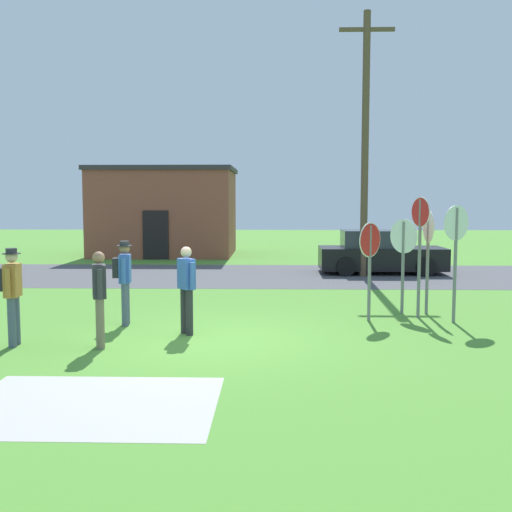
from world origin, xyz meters
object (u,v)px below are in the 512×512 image
Objects in this scene: stop_sign_nearest at (403,249)px; stop_sign_low_front at (370,254)px; person_with_sunhat at (124,276)px; utility_pole at (365,140)px; stop_sign_far_back at (420,237)px; stop_sign_rear_right at (456,243)px; person_near_signs at (12,289)px; person_in_teal at (186,285)px; parked_car_on_street at (380,254)px; stop_sign_tallest at (428,244)px; person_holding_notes at (99,294)px.

stop_sign_nearest is 1.21m from stop_sign_low_front.
utility_pole is at bearing 53.38° from person_with_sunhat.
stop_sign_rear_right is (0.62, -0.54, -0.09)m from stop_sign_far_back.
stop_sign_nearest is 1.33m from stop_sign_rear_right.
stop_sign_nearest is 8.21m from person_near_signs.
person_near_signs is at bearing -159.86° from stop_sign_low_front.
person_in_teal is (-4.58, -2.24, -0.51)m from stop_sign_nearest.
parked_car_on_street is 1.84× the size of stop_sign_tallest.
stop_sign_rear_right is at bearing 13.03° from person_in_teal.
utility_pole reaches higher than stop_sign_nearest.
person_near_signs is (-7.52, -3.26, -0.46)m from stop_sign_nearest.
person_holding_notes is at bearing -152.91° from stop_sign_tallest.
stop_sign_tallest reaches higher than person_in_teal.
person_with_sunhat is (-6.86, -0.44, -0.67)m from stop_sign_rear_right.
stop_sign_low_front is at bearing 20.14° from person_near_signs.
stop_sign_tallest is 1.01m from stop_sign_rear_right.
person_holding_notes is at bearing -120.85° from utility_pole.
person_holding_notes is at bearing -121.63° from parked_car_on_street.
person_in_teal is (1.36, 1.11, 0.00)m from person_holding_notes.
stop_sign_rear_right reaches higher than person_with_sunhat.
stop_sign_far_back is at bearing 19.94° from person_near_signs.
stop_sign_nearest is at bearing 13.36° from person_with_sunhat.
person_near_signs reaches higher than person_holding_notes.
utility_pole is 3.52× the size of stop_sign_rear_right.
parked_car_on_street is at bearing 84.03° from stop_sign_nearest.
stop_sign_tallest is 1.09× the size of stop_sign_nearest.
stop_sign_tallest is at bearing 23.33° from person_in_teal.
person_with_sunhat reaches higher than parked_car_on_street.
person_near_signs and person_with_sunhat have the same top height.
stop_sign_nearest is (-0.54, 0.03, -0.12)m from stop_sign_tallest.
stop_sign_tallest is 0.88× the size of stop_sign_far_back.
stop_sign_low_front is 0.85× the size of stop_sign_rear_right.
utility_pole is 3.71× the size of stop_sign_tallest.
stop_sign_nearest reaches higher than parked_car_on_street.
person_near_signs is 1.59m from person_holding_notes.
stop_sign_tallest is 1.38× the size of person_in_teal.
stop_sign_low_front is 7.09m from person_near_signs.
stop_sign_nearest is 0.87× the size of stop_sign_rear_right.
stop_sign_far_back is 5.23m from person_in_teal.
stop_sign_nearest is 6.17m from person_with_sunhat.
person_holding_notes is (-6.74, -10.94, 0.26)m from parked_car_on_street.
stop_sign_far_back is at bearing -59.97° from stop_sign_nearest.
person_in_teal is at bearing -118.67° from parked_car_on_street.
stop_sign_far_back is (-0.54, -8.03, 1.08)m from parked_car_on_street.
stop_sign_rear_right reaches higher than person_near_signs.
stop_sign_far_back reaches higher than person_in_teal.
stop_sign_nearest is at bearing 43.24° from stop_sign_low_front.
stop_sign_far_back is at bearing 8.93° from person_with_sunhat.
utility_pole is at bearing -130.14° from parked_car_on_street.
utility_pole is 5.14× the size of person_holding_notes.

